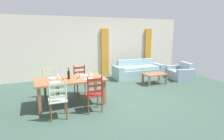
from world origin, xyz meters
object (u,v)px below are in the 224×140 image
at_px(dining_chair_far_right, 81,80).
at_px(wine_bottle, 69,75).
at_px(couch, 138,71).
at_px(wine_glass_near_left, 59,77).
at_px(wine_glass_near_right, 92,74).
at_px(dining_table, 71,82).
at_px(dining_chair_near_right, 94,94).
at_px(dining_chair_near_left, 58,100).
at_px(coffee_table, 155,75).
at_px(wine_glass_far_left, 58,75).
at_px(coffee_cup_primary, 80,76).
at_px(dining_chair_far_left, 51,83).
at_px(armchair_upholstered, 181,73).
at_px(wine_glass_far_right, 89,72).

relative_size(dining_chair_far_right, wine_bottle, 3.04).
xyz_separation_m(dining_chair_far_right, couch, (2.97, 1.36, -0.19)).
xyz_separation_m(wine_glass_near_left, wine_glass_near_right, (0.90, 0.02, 0.00)).
distance_m(dining_table, dining_chair_near_right, 0.87).
bearing_deg(wine_bottle, dining_chair_near_right, -57.15).
relative_size(dining_chair_near_left, coffee_table, 1.07).
bearing_deg(wine_glass_far_left, wine_glass_near_left, -90.11).
xyz_separation_m(wine_glass_far_left, coffee_cup_primary, (0.61, -0.09, -0.07)).
distance_m(dining_chair_near_right, coffee_table, 3.44).
relative_size(dining_chair_far_left, wine_bottle, 3.04).
height_order(wine_glass_near_left, couch, wine_glass_near_left).
bearing_deg(wine_glass_far_left, couch, 27.51).
height_order(dining_chair_near_right, wine_glass_near_left, dining_chair_near_right).
bearing_deg(wine_glass_near_right, dining_chair_near_left, -147.56).
bearing_deg(dining_chair_near_right, dining_chair_far_left, 121.78).
height_order(dining_chair_far_left, couch, dining_chair_far_left).
height_order(dining_chair_near_left, couch, dining_chair_near_left).
height_order(dining_table, armchair_upholstered, dining_table).
xyz_separation_m(dining_chair_near_right, wine_bottle, (-0.48, 0.75, 0.39)).
distance_m(wine_bottle, coffee_table, 3.66).
xyz_separation_m(coffee_cup_primary, coffee_table, (3.19, 0.83, -0.44)).
bearing_deg(dining_chair_near_right, wine_glass_near_right, 77.33).
bearing_deg(dining_table, wine_glass_near_right, -12.40).
distance_m(wine_glass_near_right, coffee_table, 3.12).
bearing_deg(wine_glass_near_right, armchair_upholstered, 15.65).
xyz_separation_m(dining_chair_near_right, wine_glass_far_right, (0.14, 0.86, 0.38)).
relative_size(wine_glass_near_left, couch, 0.07).
xyz_separation_m(dining_table, dining_chair_far_left, (-0.48, 0.76, -0.19)).
relative_size(wine_bottle, wine_glass_far_right, 1.96).
relative_size(dining_table, wine_bottle, 6.01).
distance_m(coffee_cup_primary, armchair_upholstered, 4.91).
xyz_separation_m(wine_glass_near_left, coffee_table, (3.80, 1.04, -0.51)).
distance_m(dining_chair_far_right, armchair_upholstered, 4.60).
bearing_deg(dining_table, wine_bottle, 150.70).
bearing_deg(wine_glass_near_right, wine_glass_far_right, 87.75).
xyz_separation_m(wine_glass_far_right, couch, (2.85, 1.97, -0.57)).
distance_m(dining_chair_near_right, wine_glass_far_left, 1.22).
bearing_deg(coffee_cup_primary, couch, 33.04).
bearing_deg(wine_glass_far_right, dining_chair_far_left, 149.60).
relative_size(dining_table, couch, 0.83).
height_order(wine_glass_far_left, armchair_upholstered, wine_glass_far_left).
xyz_separation_m(wine_glass_far_right, coffee_table, (2.89, 0.75, -0.51)).
distance_m(dining_table, coffee_cup_primary, 0.32).
bearing_deg(couch, dining_table, -148.45).
bearing_deg(armchair_upholstered, dining_chair_far_left, -176.25).
bearing_deg(wine_glass_far_left, wine_glass_near_right, -17.22).
xyz_separation_m(dining_table, dining_chair_near_right, (0.44, -0.72, -0.19)).
bearing_deg(dining_chair_near_right, wine_glass_far_right, 80.48).
relative_size(dining_chair_near_right, couch, 0.42).
xyz_separation_m(dining_table, armchair_upholstered, (5.05, 1.13, -0.41)).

